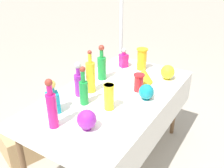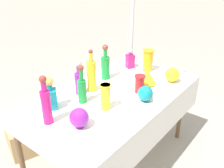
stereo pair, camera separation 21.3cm
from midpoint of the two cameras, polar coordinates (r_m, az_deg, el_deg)
ground_plane at (r=2.63m, az=2.42°, el=-17.02°), size 40.00×40.00×0.00m
display_table at (r=2.19m, az=3.52°, el=-4.17°), size 1.69×0.92×0.76m
tall_bottle_0 at (r=2.01m, az=-3.87°, el=-1.01°), size 0.07×0.07×0.33m
tall_bottle_1 at (r=1.77m, az=-11.53°, el=-4.50°), size 0.07×0.07×0.37m
tall_bottle_2 at (r=2.17m, az=-1.90°, el=1.96°), size 0.08×0.08×0.39m
tall_bottle_3 at (r=2.41m, az=1.04°, el=4.20°), size 0.08×0.08×0.35m
tall_bottle_4 at (r=2.14m, az=-4.68°, el=0.80°), size 0.08×0.08×0.31m
square_decanter_0 at (r=1.96m, az=-10.88°, el=-2.70°), size 0.13×0.13×0.27m
square_decanter_1 at (r=2.70m, az=6.43°, el=5.46°), size 0.11×0.11×0.21m
slender_vase_0 at (r=2.20m, az=9.13°, el=0.09°), size 0.10×0.10×0.16m
slender_vase_1 at (r=1.92m, az=1.70°, el=-2.87°), size 0.08×0.08×0.21m
slender_vase_2 at (r=2.64m, az=10.56°, el=5.43°), size 0.12×0.12×0.23m
fluted_vase_0 at (r=2.36m, az=10.53°, el=1.69°), size 0.18×0.18×0.15m
round_bowl_0 at (r=1.74m, az=-4.02°, el=-7.80°), size 0.14×0.14×0.15m
round_bowl_1 at (r=2.46m, az=16.04°, el=1.99°), size 0.14×0.14×0.15m
round_bowl_2 at (r=2.07m, az=10.58°, el=-2.25°), size 0.13×0.13×0.14m
price_tag_left at (r=2.09m, az=12.91°, el=-3.76°), size 0.06×0.02×0.05m
price_tag_center at (r=2.07m, az=12.78°, el=-4.22°), size 0.06×0.03×0.04m
price_tag_right at (r=2.08m, az=13.03°, el=-4.06°), size 0.05×0.02×0.04m
cardboard_box_behind_left at (r=2.80m, az=-16.30°, el=-11.12°), size 0.53×0.50×0.39m
canopy_pole at (r=3.21m, az=6.43°, el=10.94°), size 0.18×0.18×2.43m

